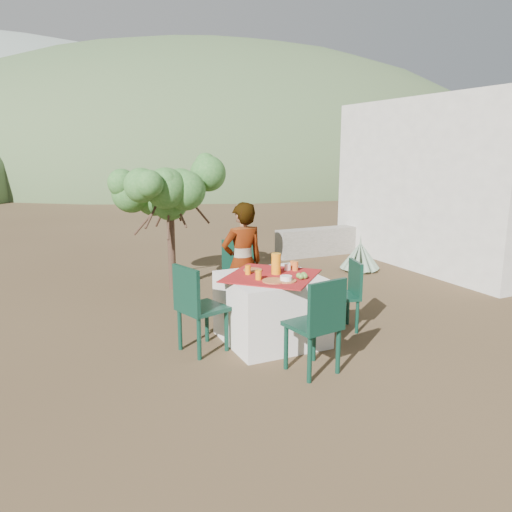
{
  "coord_description": "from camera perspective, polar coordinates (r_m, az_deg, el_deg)",
  "views": [
    {
      "loc": [
        -2.12,
        -5.12,
        2.13
      ],
      "look_at": [
        0.26,
        0.05,
        0.9
      ],
      "focal_mm": 35.0,
      "sensor_mm": 36.0,
      "label": 1
    }
  ],
  "objects": [
    {
      "name": "jar_left",
      "position": [
        5.72,
        4.52,
        -1.15
      ],
      "size": [
        0.07,
        0.07,
        0.11
      ],
      "primitive_type": "cylinder",
      "color": "orange",
      "rests_on": "table"
    },
    {
      "name": "napkin_holder",
      "position": [
        5.72,
        3.61,
        -1.27
      ],
      "size": [
        0.07,
        0.05,
        0.08
      ],
      "primitive_type": "cube",
      "rotation": [
        0.0,
        0.0,
        0.2
      ],
      "color": "white",
      "rests_on": "table"
    },
    {
      "name": "shrub_tree",
      "position": [
        7.68,
        -9.54,
        6.67
      ],
      "size": [
        1.52,
        1.49,
        1.79
      ],
      "color": "#483024",
      "rests_on": "ground"
    },
    {
      "name": "glass_near",
      "position": [
        5.31,
        0.29,
        -2.18
      ],
      "size": [
        0.07,
        0.07,
        0.11
      ],
      "primitive_type": "cylinder",
      "color": "orange",
      "rests_on": "table"
    },
    {
      "name": "bowl_plate",
      "position": [
        5.26,
        3.45,
        -2.84
      ],
      "size": [
        0.22,
        0.22,
        0.01
      ],
      "primitive_type": "cylinder",
      "color": "brown",
      "rests_on": "table"
    },
    {
      "name": "hill_far_center",
      "position": [
        57.19,
        -26.97,
        8.75
      ],
      "size": [
        60.0,
        60.0,
        24.0
      ],
      "primitive_type": "ellipsoid",
      "color": "gray",
      "rests_on": "ground"
    },
    {
      "name": "white_bowl",
      "position": [
        5.26,
        3.46,
        -2.53
      ],
      "size": [
        0.13,
        0.13,
        0.05
      ],
      "primitive_type": "cylinder",
      "color": "white",
      "rests_on": "bowl_plate"
    },
    {
      "name": "fruit_cluster",
      "position": [
        5.38,
        5.28,
        -2.27
      ],
      "size": [
        0.13,
        0.12,
        0.06
      ],
      "color": "olive",
      "rests_on": "table"
    },
    {
      "name": "chair_left",
      "position": [
        5.28,
        -6.86,
        -5.55
      ],
      "size": [
        0.55,
        0.55,
        0.95
      ],
      "rotation": [
        0.0,
        0.0,
        1.86
      ],
      "color": "black",
      "rests_on": "ground"
    },
    {
      "name": "chair_far",
      "position": [
        6.55,
        -1.98,
        -1.95
      ],
      "size": [
        0.57,
        0.57,
        0.96
      ],
      "rotation": [
        0.0,
        0.0,
        -0.37
      ],
      "color": "black",
      "rests_on": "ground"
    },
    {
      "name": "glass_far",
      "position": [
        5.53,
        -0.93,
        -1.6
      ],
      "size": [
        0.06,
        0.06,
        0.1
      ],
      "primitive_type": "cylinder",
      "color": "orange",
      "rests_on": "table"
    },
    {
      "name": "hill_near_right",
      "position": [
        43.53,
        -5.88,
        9.32
      ],
      "size": [
        48.0,
        48.0,
        20.0
      ],
      "primitive_type": "ellipsoid",
      "color": "#38522E",
      "rests_on": "ground"
    },
    {
      "name": "guesthouse",
      "position": [
        10.39,
        23.55,
        7.7
      ],
      "size": [
        3.2,
        4.2,
        3.0
      ],
      "primitive_type": "cube",
      "color": "silver",
      "rests_on": "ground"
    },
    {
      "name": "jar_right",
      "position": [
        5.81,
        4.2,
        -1.01
      ],
      "size": [
        0.06,
        0.06,
        0.09
      ],
      "primitive_type": "cylinder",
      "color": "orange",
      "rests_on": "table"
    },
    {
      "name": "hill_far_right",
      "position": [
        59.37,
        5.83,
        10.07
      ],
      "size": [
        36.0,
        36.0,
        14.0
      ],
      "primitive_type": "ellipsoid",
      "color": "gray",
      "rests_on": "ground"
    },
    {
      "name": "ground",
      "position": [
        5.94,
        -2.12,
        -8.86
      ],
      "size": [
        160.0,
        160.0,
        0.0
      ],
      "primitive_type": "plane",
      "color": "#3E2F1C",
      "rests_on": "ground"
    },
    {
      "name": "stone_wall",
      "position": [
        10.43,
        8.98,
        1.79
      ],
      "size": [
        2.6,
        0.35,
        0.55
      ],
      "primitive_type": "cube",
      "color": "gray",
      "rests_on": "ground"
    },
    {
      "name": "plate_near",
      "position": [
        5.25,
        2.04,
        -2.85
      ],
      "size": [
        0.25,
        0.25,
        0.01
      ],
      "primitive_type": "cylinder",
      "color": "brown",
      "rests_on": "table"
    },
    {
      "name": "juice_pitcher",
      "position": [
        5.54,
        2.32,
        -0.89
      ],
      "size": [
        0.11,
        0.11,
        0.23
      ],
      "primitive_type": "cylinder",
      "color": "orange",
      "rests_on": "table"
    },
    {
      "name": "chair_near",
      "position": [
        4.78,
        7.13,
        -7.48
      ],
      "size": [
        0.51,
        0.51,
        0.95
      ],
      "rotation": [
        0.0,
        0.0,
        3.3
      ],
      "color": "black",
      "rests_on": "ground"
    },
    {
      "name": "table",
      "position": [
        5.62,
        1.76,
        -5.99
      ],
      "size": [
        1.3,
        1.3,
        0.76
      ],
      "color": "white",
      "rests_on": "ground"
    },
    {
      "name": "person",
      "position": [
        6.14,
        -1.56,
        -0.81
      ],
      "size": [
        0.57,
        0.39,
        1.5
      ],
      "primitive_type": "imported",
      "rotation": [
        0.0,
        0.0,
        3.19
      ],
      "color": "#8C6651",
      "rests_on": "ground"
    },
    {
      "name": "plate_far",
      "position": [
        5.71,
        -0.38,
        -1.61
      ],
      "size": [
        0.21,
        0.21,
        0.01
      ],
      "primitive_type": "cylinder",
      "color": "brown",
      "rests_on": "table"
    },
    {
      "name": "chair_right",
      "position": [
        6.03,
        10.31,
        -4.05
      ],
      "size": [
        0.47,
        0.47,
        0.84
      ],
      "rotation": [
        0.0,
        0.0,
        4.45
      ],
      "color": "black",
      "rests_on": "ground"
    },
    {
      "name": "agave",
      "position": [
        9.04,
        11.8,
        -0.08
      ],
      "size": [
        0.71,
        0.69,
        0.74
      ],
      "rotation": [
        0.0,
        0.0,
        0.11
      ],
      "color": "gray",
      "rests_on": "ground"
    }
  ]
}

